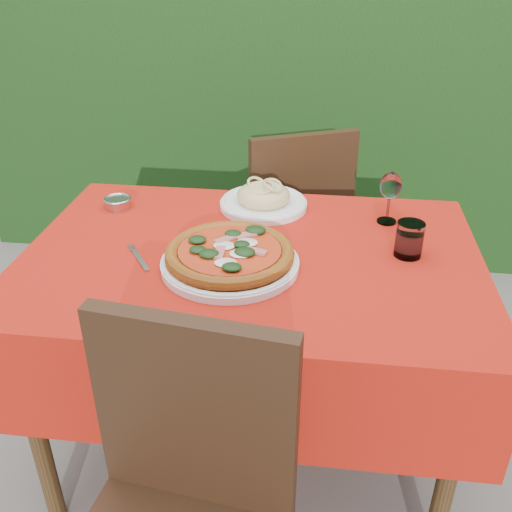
# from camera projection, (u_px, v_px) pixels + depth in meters

# --- Properties ---
(ground) EXTENTS (60.00, 60.00, 0.00)m
(ground) POSITION_uv_depth(u_px,v_px,m) (252.00, 444.00, 1.94)
(ground) COLOR #65605B
(ground) RESTS_ON ground
(hedge) EXTENTS (3.20, 0.55, 1.78)m
(hedge) POSITION_uv_depth(u_px,v_px,m) (292.00, 73.00, 2.83)
(hedge) COLOR black
(hedge) RESTS_ON ground
(dining_table) EXTENTS (1.26, 0.86, 0.75)m
(dining_table) POSITION_uv_depth(u_px,v_px,m) (251.00, 299.00, 1.65)
(dining_table) COLOR #462F16
(dining_table) RESTS_ON ground
(chair_far) EXTENTS (0.54, 0.54, 0.90)m
(chair_far) POSITION_uv_depth(u_px,v_px,m) (292.00, 221.00, 2.28)
(chair_far) COLOR black
(chair_far) RESTS_ON ground
(pizza_plate) EXTENTS (0.43, 0.43, 0.07)m
(pizza_plate) POSITION_uv_depth(u_px,v_px,m) (230.00, 256.00, 1.49)
(pizza_plate) COLOR white
(pizza_plate) RESTS_ON dining_table
(pasta_plate) EXTENTS (0.28, 0.28, 0.08)m
(pasta_plate) POSITION_uv_depth(u_px,v_px,m) (263.00, 199.00, 1.82)
(pasta_plate) COLOR white
(pasta_plate) RESTS_ON dining_table
(water_glass) EXTENTS (0.07, 0.07, 0.10)m
(water_glass) POSITION_uv_depth(u_px,v_px,m) (409.00, 241.00, 1.54)
(water_glass) COLOR silver
(water_glass) RESTS_ON dining_table
(wine_glass) EXTENTS (0.07, 0.07, 0.16)m
(wine_glass) POSITION_uv_depth(u_px,v_px,m) (391.00, 188.00, 1.69)
(wine_glass) COLOR silver
(wine_glass) RESTS_ON dining_table
(fork) EXTENTS (0.12, 0.16, 0.00)m
(fork) POSITION_uv_depth(u_px,v_px,m) (140.00, 260.00, 1.53)
(fork) COLOR #B1B1B8
(fork) RESTS_ON dining_table
(steel_ramekin) EXTENTS (0.08, 0.08, 0.03)m
(steel_ramekin) POSITION_uv_depth(u_px,v_px,m) (118.00, 203.00, 1.83)
(steel_ramekin) COLOR #B7B7BF
(steel_ramekin) RESTS_ON dining_table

